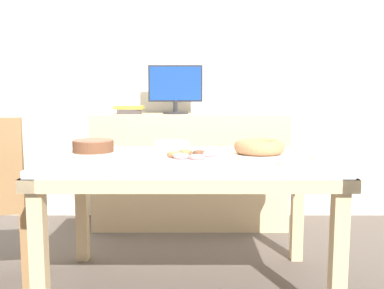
# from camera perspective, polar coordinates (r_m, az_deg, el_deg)

# --- Properties ---
(ground_plane) EXTENTS (12.00, 12.00, 0.00)m
(ground_plane) POSITION_cam_1_polar(r_m,az_deg,el_deg) (2.48, -0.13, -18.40)
(ground_plane) COLOR #564C44
(wall_back) EXTENTS (8.00, 0.10, 2.60)m
(wall_back) POSITION_cam_1_polar(r_m,az_deg,el_deg) (3.67, 0.01, 10.68)
(wall_back) COLOR silver
(wall_back) RESTS_ON ground
(dining_table) EXTENTS (1.48, 0.89, 0.73)m
(dining_table) POSITION_cam_1_polar(r_m,az_deg,el_deg) (2.28, -0.14, -3.89)
(dining_table) COLOR silver
(dining_table) RESTS_ON ground
(sideboard) EXTENTS (1.50, 0.44, 0.89)m
(sideboard) POSITION_cam_1_polar(r_m,az_deg,el_deg) (3.42, -0.01, -3.39)
(sideboard) COLOR #D1B284
(sideboard) RESTS_ON ground
(computer_monitor) EXTENTS (0.42, 0.20, 0.38)m
(computer_monitor) POSITION_cam_1_polar(r_m,az_deg,el_deg) (3.37, -1.98, 7.34)
(computer_monitor) COLOR #262628
(computer_monitor) RESTS_ON sideboard
(book_stack) EXTENTS (0.23, 0.20, 0.06)m
(book_stack) POSITION_cam_1_polar(r_m,az_deg,el_deg) (3.40, -8.13, 4.62)
(book_stack) COLOR #3F3838
(book_stack) RESTS_ON sideboard
(cake_chocolate_round) EXTENTS (0.32, 0.32, 0.08)m
(cake_chocolate_round) POSITION_cam_1_polar(r_m,az_deg,el_deg) (2.42, -12.79, -0.41)
(cake_chocolate_round) COLOR silver
(cake_chocolate_round) RESTS_ON dining_table
(cake_golden_bundt) EXTENTS (0.28, 0.28, 0.09)m
(cake_golden_bundt) POSITION_cam_1_polar(r_m,az_deg,el_deg) (2.32, 9.19, -0.45)
(cake_golden_bundt) COLOR silver
(cake_golden_bundt) RESTS_ON dining_table
(pastry_platter) EXTENTS (0.34, 0.34, 0.04)m
(pastry_platter) POSITION_cam_1_polar(r_m,az_deg,el_deg) (2.17, 0.08, -1.66)
(pastry_platter) COLOR silver
(pastry_platter) RESTS_ON dining_table
(plate_stack) EXTENTS (0.21, 0.21, 0.05)m
(plate_stack) POSITION_cam_1_polar(r_m,az_deg,el_deg) (2.55, -2.46, -0.09)
(plate_stack) COLOR silver
(plate_stack) RESTS_ON dining_table
(tealight_near_front) EXTENTS (0.04, 0.04, 0.04)m
(tealight_near_front) POSITION_cam_1_polar(r_m,az_deg,el_deg) (2.53, 4.08, -0.51)
(tealight_near_front) COLOR silver
(tealight_near_front) RESTS_ON dining_table
(tealight_left_edge) EXTENTS (0.04, 0.04, 0.04)m
(tealight_left_edge) POSITION_cam_1_polar(r_m,az_deg,el_deg) (2.05, 6.48, -2.27)
(tealight_left_edge) COLOR silver
(tealight_left_edge) RESTS_ON dining_table
(tealight_near_cakes) EXTENTS (0.04, 0.04, 0.04)m
(tealight_near_cakes) POSITION_cam_1_polar(r_m,az_deg,el_deg) (2.14, -15.16, -2.09)
(tealight_near_cakes) COLOR silver
(tealight_near_cakes) RESTS_ON dining_table
(tealight_centre) EXTENTS (0.04, 0.04, 0.04)m
(tealight_centre) POSITION_cam_1_polar(r_m,az_deg,el_deg) (1.96, 11.67, -2.80)
(tealight_centre) COLOR silver
(tealight_centre) RESTS_ON dining_table
(tealight_right_edge) EXTENTS (0.04, 0.04, 0.04)m
(tealight_right_edge) POSITION_cam_1_polar(r_m,az_deg,el_deg) (2.12, 15.96, -2.19)
(tealight_right_edge) COLOR silver
(tealight_right_edge) RESTS_ON dining_table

